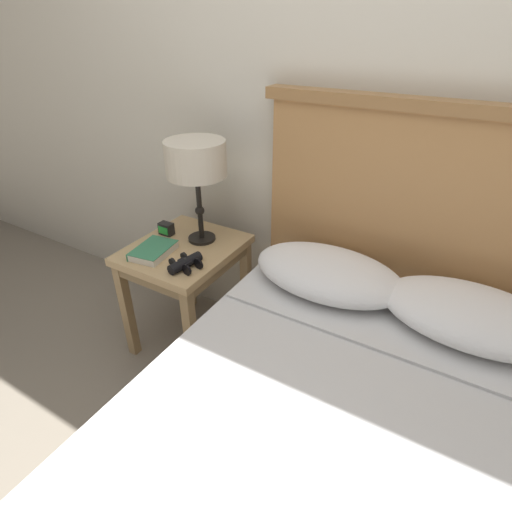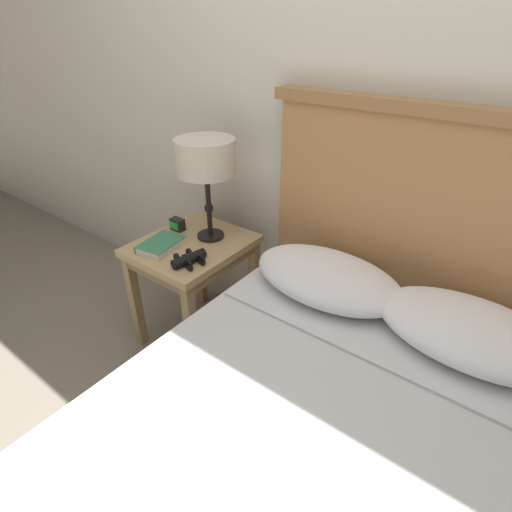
% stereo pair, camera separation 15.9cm
% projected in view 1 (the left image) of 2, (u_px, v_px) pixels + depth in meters
% --- Properties ---
extents(ground_plane, '(20.00, 20.00, 0.00)m').
position_uv_depth(ground_plane, '(221.00, 512.00, 1.40)').
color(ground_plane, gray).
rests_on(ground_plane, ground).
extents(wall_back, '(8.00, 0.06, 2.60)m').
position_uv_depth(wall_back, '(361.00, 77.00, 1.48)').
color(wall_back, beige).
rests_on(wall_back, ground_plane).
extents(nightstand, '(0.46, 0.53, 0.57)m').
position_uv_depth(nightstand, '(185.00, 262.00, 1.91)').
color(nightstand, tan).
rests_on(nightstand, ground_plane).
extents(bed, '(1.29, 1.80, 1.26)m').
position_uv_depth(bed, '(328.00, 463.00, 1.22)').
color(bed, brown).
rests_on(bed, ground_plane).
extents(table_lamp, '(0.27, 0.27, 0.47)m').
position_uv_depth(table_lamp, '(196.00, 162.00, 1.73)').
color(table_lamp, black).
rests_on(table_lamp, nightstand).
extents(book_on_nightstand, '(0.17, 0.22, 0.04)m').
position_uv_depth(book_on_nightstand, '(153.00, 251.00, 1.80)').
color(book_on_nightstand, silver).
rests_on(book_on_nightstand, nightstand).
extents(binoculars_pair, '(0.15, 0.16, 0.05)m').
position_uv_depth(binoculars_pair, '(186.00, 263.00, 1.70)').
color(binoculars_pair, black).
rests_on(binoculars_pair, nightstand).
extents(alarm_clock, '(0.07, 0.05, 0.06)m').
position_uv_depth(alarm_clock, '(166.00, 229.00, 1.95)').
color(alarm_clock, black).
rests_on(alarm_clock, nightstand).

